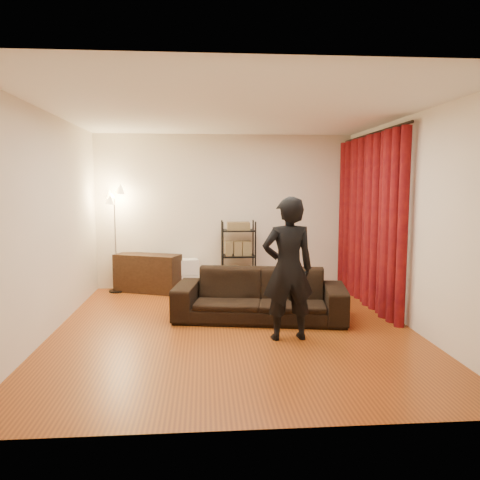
{
  "coord_description": "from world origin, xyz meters",
  "views": [
    {
      "loc": [
        -0.37,
        -5.78,
        1.81
      ],
      "look_at": [
        0.1,
        0.3,
        1.1
      ],
      "focal_mm": 35.0,
      "sensor_mm": 36.0,
      "label": 1
    }
  ],
  "objects": [
    {
      "name": "floor",
      "position": [
        0.0,
        0.0,
        0.0
      ],
      "size": [
        5.0,
        5.0,
        0.0
      ],
      "primitive_type": "plane",
      "color": "#924612",
      "rests_on": "ground"
    },
    {
      "name": "ceiling",
      "position": [
        0.0,
        0.0,
        2.7
      ],
      "size": [
        5.0,
        5.0,
        0.0
      ],
      "primitive_type": "plane",
      "rotation": [
        3.14,
        0.0,
        0.0
      ],
      "color": "white",
      "rests_on": "ground"
    },
    {
      "name": "wall_back",
      "position": [
        0.0,
        2.5,
        1.35
      ],
      "size": [
        5.0,
        0.0,
        5.0
      ],
      "primitive_type": "plane",
      "rotation": [
        1.57,
        0.0,
        0.0
      ],
      "color": "silver",
      "rests_on": "ground"
    },
    {
      "name": "wall_front",
      "position": [
        0.0,
        -2.5,
        1.35
      ],
      "size": [
        5.0,
        0.0,
        5.0
      ],
      "primitive_type": "plane",
      "rotation": [
        -1.57,
        0.0,
        0.0
      ],
      "color": "silver",
      "rests_on": "ground"
    },
    {
      "name": "wall_left",
      "position": [
        -2.25,
        0.0,
        1.35
      ],
      "size": [
        0.0,
        5.0,
        5.0
      ],
      "primitive_type": "plane",
      "rotation": [
        1.57,
        0.0,
        1.57
      ],
      "color": "silver",
      "rests_on": "ground"
    },
    {
      "name": "wall_right",
      "position": [
        2.25,
        0.0,
        1.35
      ],
      "size": [
        0.0,
        5.0,
        5.0
      ],
      "primitive_type": "plane",
      "rotation": [
        1.57,
        0.0,
        -1.57
      ],
      "color": "silver",
      "rests_on": "ground"
    },
    {
      "name": "curtain_rod",
      "position": [
        2.15,
        1.12,
        2.58
      ],
      "size": [
        0.04,
        2.65,
        0.04
      ],
      "primitive_type": "cylinder",
      "rotation": [
        1.57,
        0.0,
        0.0
      ],
      "color": "black",
      "rests_on": "wall_right"
    },
    {
      "name": "curtain",
      "position": [
        2.13,
        1.12,
        1.28
      ],
      "size": [
        0.22,
        2.65,
        2.55
      ],
      "primitive_type": null,
      "color": "maroon",
      "rests_on": "ground"
    },
    {
      "name": "sofa",
      "position": [
        0.38,
        0.4,
        0.34
      ],
      "size": [
        2.41,
        1.27,
        0.67
      ],
      "primitive_type": "imported",
      "rotation": [
        0.0,
        0.0,
        -0.17
      ],
      "color": "black",
      "rests_on": "ground"
    },
    {
      "name": "person",
      "position": [
        0.6,
        -0.45,
        0.84
      ],
      "size": [
        0.65,
        0.46,
        1.69
      ],
      "primitive_type": "imported",
      "rotation": [
        0.0,
        0.0,
        3.23
      ],
      "color": "black",
      "rests_on": "ground"
    },
    {
      "name": "media_cabinet",
      "position": [
        -1.34,
        2.19,
        0.32
      ],
      "size": [
        1.18,
        0.79,
        0.65
      ],
      "primitive_type": "cube",
      "rotation": [
        0.0,
        0.0,
        -0.37
      ],
      "color": "#301D10",
      "rests_on": "ground"
    },
    {
      "name": "storage_boxes",
      "position": [
        -0.64,
        2.31,
        0.27
      ],
      "size": [
        0.37,
        0.33,
        0.54
      ],
      "primitive_type": null,
      "rotation": [
        0.0,
        0.0,
        0.22
      ],
      "color": "white",
      "rests_on": "ground"
    },
    {
      "name": "wire_shelf",
      "position": [
        0.22,
        2.18,
        0.61
      ],
      "size": [
        0.64,
        0.53,
        1.21
      ],
      "primitive_type": null,
      "rotation": [
        0.0,
        0.0,
        -0.3
      ],
      "color": "black",
      "rests_on": "ground"
    },
    {
      "name": "floor_lamp",
      "position": [
        -1.87,
        2.22,
        0.88
      ],
      "size": [
        0.36,
        0.36,
        1.77
      ],
      "primitive_type": null,
      "rotation": [
        0.0,
        0.0,
        0.14
      ],
      "color": "silver",
      "rests_on": "ground"
    }
  ]
}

